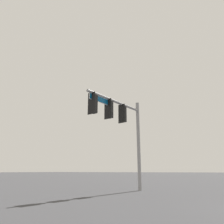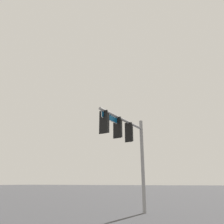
% 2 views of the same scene
% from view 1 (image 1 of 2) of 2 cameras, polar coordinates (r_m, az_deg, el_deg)
% --- Properties ---
extents(signal_pole_near, '(5.50, 1.11, 6.34)m').
position_cam_1_polar(signal_pole_near, '(14.63, 2.52, -2.57)').
color(signal_pole_near, gray).
rests_on(signal_pole_near, ground_plane).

